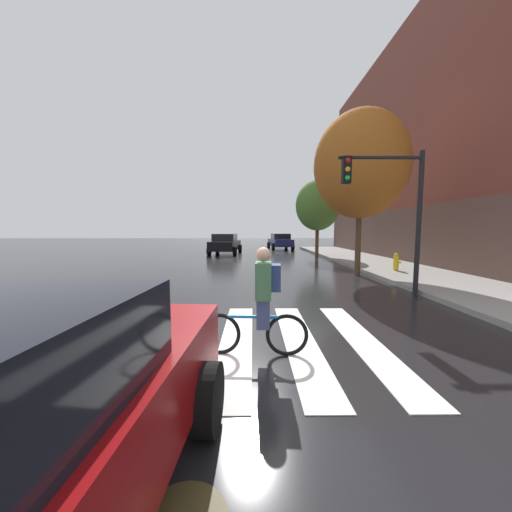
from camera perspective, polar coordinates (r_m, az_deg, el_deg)
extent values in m
plane|color=black|center=(5.23, -6.58, -16.65)|extent=(120.00, 120.00, 0.00)
cube|color=silver|center=(6.34, -36.60, -13.65)|extent=(0.55, 4.04, 0.01)
cube|color=silver|center=(5.78, -27.34, -15.00)|extent=(0.55, 4.04, 0.01)
cube|color=silver|center=(5.39, -16.30, -16.10)|extent=(0.55, 4.04, 0.01)
cube|color=silver|center=(5.21, -3.95, -16.65)|extent=(0.55, 4.04, 0.01)
cube|color=silver|center=(5.27, 8.72, -16.45)|extent=(0.55, 4.04, 0.01)
cube|color=silver|center=(5.55, 20.53, -15.58)|extent=(0.55, 4.04, 0.01)
cylinder|color=black|center=(3.94, -40.40, -20.19)|extent=(0.28, 0.69, 0.68)
cylinder|color=black|center=(3.08, -9.91, -26.36)|extent=(0.28, 0.69, 0.68)
cube|color=black|center=(22.90, -6.16, 2.17)|extent=(2.27, 4.84, 0.71)
cube|color=black|center=(22.72, -6.25, 3.76)|extent=(1.87, 2.38, 0.56)
cylinder|color=black|center=(24.58, -7.78, 1.53)|extent=(0.30, 0.71, 0.69)
cylinder|color=black|center=(24.25, -3.23, 1.52)|extent=(0.30, 0.71, 0.69)
cylinder|color=black|center=(21.66, -9.42, 1.00)|extent=(0.30, 0.71, 0.69)
cylinder|color=black|center=(21.28, -4.28, 0.99)|extent=(0.30, 0.71, 0.69)
cube|color=navy|center=(28.44, 4.87, 2.74)|extent=(2.24, 4.66, 0.69)
cube|color=black|center=(28.28, 4.93, 3.96)|extent=(1.82, 2.30, 0.54)
cylinder|color=black|center=(29.72, 2.54, 2.20)|extent=(0.30, 0.69, 0.67)
cylinder|color=black|center=(30.06, 6.10, 2.21)|extent=(0.30, 0.69, 0.67)
cylinder|color=black|center=(26.88, 3.48, 1.86)|extent=(0.30, 0.69, 0.67)
cylinder|color=black|center=(27.26, 7.39, 1.88)|extent=(0.30, 0.69, 0.67)
torus|color=black|center=(4.58, 6.24, -15.51)|extent=(0.66, 0.10, 0.66)
torus|color=black|center=(4.63, -7.33, -15.26)|extent=(0.66, 0.10, 0.66)
cylinder|color=#1972BF|center=(4.48, -0.59, -12.14)|extent=(0.89, 0.10, 0.05)
cylinder|color=#1972BF|center=(4.46, 1.47, -11.31)|extent=(0.04, 0.04, 0.45)
cube|color=#384772|center=(4.44, 1.47, -10.69)|extent=(0.22, 0.29, 0.56)
cube|color=#3F724C|center=(4.34, 1.48, -4.97)|extent=(0.26, 0.37, 0.56)
sphere|color=tan|center=(4.29, 1.50, 0.30)|extent=(0.22, 0.22, 0.22)
cube|color=navy|center=(4.33, 3.87, -4.33)|extent=(0.18, 0.29, 0.40)
cylinder|color=black|center=(9.57, 29.88, 5.49)|extent=(0.14, 0.14, 4.20)
cylinder|color=black|center=(9.25, 23.71, 17.67)|extent=(2.40, 0.10, 0.10)
cube|color=black|center=(8.84, 17.71, 16.14)|extent=(0.24, 0.20, 0.76)
sphere|color=red|center=(8.79, 18.00, 17.80)|extent=(0.14, 0.14, 0.14)
sphere|color=gold|center=(8.74, 17.95, 16.26)|extent=(0.14, 0.14, 0.14)
sphere|color=green|center=(8.69, 17.90, 14.71)|extent=(0.14, 0.14, 0.14)
cylinder|color=gold|center=(14.01, 26.31, -1.29)|extent=(0.22, 0.22, 0.65)
sphere|color=gold|center=(13.97, 26.37, 0.20)|extent=(0.18, 0.18, 0.18)
cylinder|color=gold|center=(14.08, 26.89, -1.15)|extent=(0.12, 0.09, 0.09)
cylinder|color=#4C3823|center=(12.93, 19.85, 3.24)|extent=(0.24, 0.24, 3.11)
ellipsoid|color=#A5591E|center=(13.20, 20.29, 16.82)|extent=(3.87, 3.87, 4.45)
cylinder|color=#4C3823|center=(20.17, 12.16, 3.09)|extent=(0.24, 0.24, 2.42)
ellipsoid|color=#47722D|center=(20.22, 12.29, 9.93)|extent=(3.01, 3.01, 3.46)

